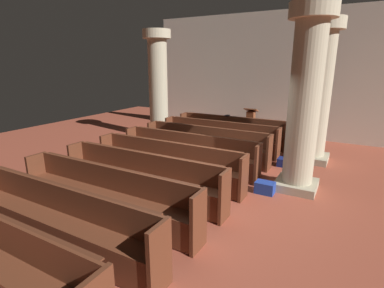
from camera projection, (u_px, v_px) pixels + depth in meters
ground_plane at (202, 192)px, 6.33m from camera, size 19.20×19.20×0.00m
back_wall at (278, 76)px, 10.85m from camera, size 10.00×0.16×4.50m
pew_row_0 at (231, 129)px, 10.03m from camera, size 3.76×0.47×0.93m
pew_row_1 at (219, 135)px, 9.22m from camera, size 3.76×0.46×0.93m
pew_row_2 at (205, 142)px, 8.40m from camera, size 3.76×0.46×0.93m
pew_row_3 at (188, 151)px, 7.58m from camera, size 3.76×0.47×0.93m
pew_row_4 at (167, 161)px, 6.76m from camera, size 3.76×0.46×0.93m
pew_row_5 at (141, 175)px, 5.95m from camera, size 3.76×0.46×0.93m
pew_row_6 at (106, 192)px, 5.13m from camera, size 3.76×0.47×0.93m
pew_row_7 at (57, 217)px, 4.31m from camera, size 3.76×0.46×0.93m
pillar_aisle_side at (318, 91)px, 7.88m from camera, size 0.97×0.97×3.81m
pillar_far_side at (158, 84)px, 10.51m from camera, size 0.97×0.97×3.81m
pillar_aisle_rear at (305, 99)px, 5.98m from camera, size 0.92×0.92×3.81m
lectern at (250, 124)px, 11.08m from camera, size 0.48×0.45×1.08m
hymn_book at (227, 115)px, 10.18m from camera, size 0.13×0.21×0.02m
kneeler_box_blue at (265, 188)px, 6.26m from camera, size 0.40×0.28×0.25m
kneeler_box_navy at (285, 162)px, 7.89m from camera, size 0.39×0.32×0.22m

